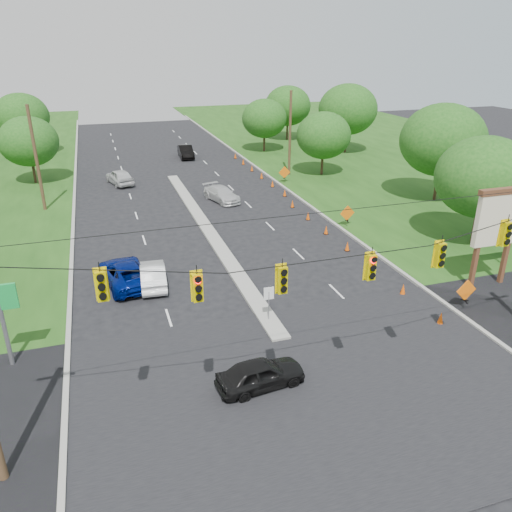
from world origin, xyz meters
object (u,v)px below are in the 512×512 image
object	(u,v)px
black_sedan	(261,374)
pylon_sign	(499,222)
white_sedan	(153,275)
blue_pickup	(125,273)

from	to	relation	value
black_sedan	pylon_sign	bearing A→B (deg)	-79.04
pylon_sign	white_sedan	xyz separation A→B (m)	(-19.57, 6.07, -3.31)
pylon_sign	black_sedan	distance (m)	17.54
pylon_sign	black_sedan	world-z (taller)	pylon_sign
white_sedan	blue_pickup	distance (m)	1.73
pylon_sign	white_sedan	world-z (taller)	pylon_sign
white_sedan	blue_pickup	size ratio (longest dim) A/B	0.79
blue_pickup	pylon_sign	bearing A→B (deg)	151.61
pylon_sign	blue_pickup	bearing A→B (deg)	162.26
pylon_sign	blue_pickup	distance (m)	22.45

